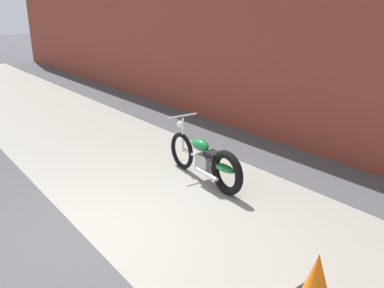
% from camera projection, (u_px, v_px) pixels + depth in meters
% --- Properties ---
extents(ground_plane, '(80.00, 80.00, 0.00)m').
position_uv_depth(ground_plane, '(87.00, 239.00, 5.21)').
color(ground_plane, '#47474C').
extents(sidewalk_slab, '(36.00, 3.50, 0.01)m').
position_uv_depth(sidewalk_slab, '(194.00, 201.00, 6.22)').
color(sidewalk_slab, gray).
rests_on(sidewalk_slab, ground).
extents(brick_building_wall, '(36.00, 0.50, 5.41)m').
position_uv_depth(brick_building_wall, '(343.00, 14.00, 7.33)').
color(brick_building_wall, brown).
rests_on(brick_building_wall, ground).
extents(motorcycle_green, '(2.01, 0.58, 1.03)m').
position_uv_depth(motorcycle_green, '(208.00, 161.00, 6.71)').
color(motorcycle_green, black).
rests_on(motorcycle_green, ground).
extents(traffic_cone, '(0.40, 0.40, 0.55)m').
position_uv_depth(traffic_cone, '(316.00, 279.00, 4.06)').
color(traffic_cone, orange).
rests_on(traffic_cone, ground).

